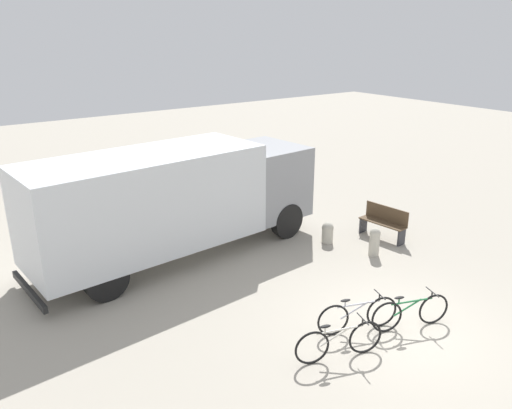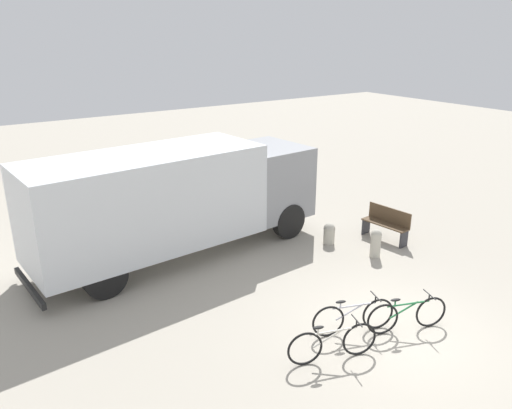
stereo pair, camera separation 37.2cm
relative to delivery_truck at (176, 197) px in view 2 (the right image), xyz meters
The scene contains 8 objects.
ground_plane 6.48m from the delivery_truck, 70.74° to the right, with size 60.00×60.00×0.00m, color #A8A091.
delivery_truck is the anchor object (origin of this frame).
park_bench 6.15m from the delivery_truck, 24.27° to the right, with size 0.55×1.47×0.97m.
bicycle_near 6.02m from the delivery_truck, 86.80° to the right, with size 1.71×0.65×0.78m.
bicycle_middle 5.73m from the delivery_truck, 76.64° to the right, with size 1.70×0.67×0.78m.
bicycle_far 6.53m from the delivery_truck, 69.40° to the right, with size 1.70×0.69×0.78m.
bollard_near_bench 5.52m from the delivery_truck, 35.89° to the right, with size 0.29×0.29×0.80m.
bollard_far_bench 4.50m from the delivery_truck, 24.36° to the right, with size 0.34×0.34×0.63m.
Camera 2 is at (-7.31, -5.70, 5.87)m, focal length 35.00 mm.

